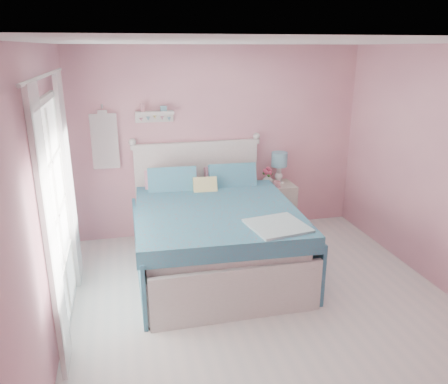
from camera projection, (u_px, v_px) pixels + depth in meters
name	position (u px, v px, depth m)	size (l,w,h in m)	color
floor	(269.00, 312.00, 4.44)	(4.50, 4.50, 0.00)	silver
room_shell	(275.00, 161.00, 3.94)	(4.50, 4.50, 4.50)	#C07A8E
bed	(214.00, 234.00, 5.24)	(1.89, 2.34, 1.33)	silver
nightstand	(275.00, 207.00, 6.33)	(0.49, 0.49, 0.71)	beige
table_lamp	(279.00, 162.00, 6.17)	(0.22, 0.22, 0.45)	white
vase	(268.00, 179.00, 6.20)	(0.14, 0.14, 0.15)	silver
teacup	(277.00, 184.00, 6.06)	(0.11, 0.11, 0.09)	pink
roses	(268.00, 171.00, 6.16)	(0.14, 0.11, 0.12)	#D6496C
wall_shelf	(154.00, 114.00, 5.71)	(0.50, 0.15, 0.25)	silver
hanging_dress	(105.00, 141.00, 5.67)	(0.34, 0.03, 0.72)	white
french_door	(57.00, 217.00, 4.03)	(0.04, 1.32, 2.16)	silver
curtain_near	(50.00, 238.00, 3.32)	(0.04, 0.40, 2.32)	white
curtain_far	(69.00, 182.00, 4.70)	(0.04, 0.40, 2.32)	white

